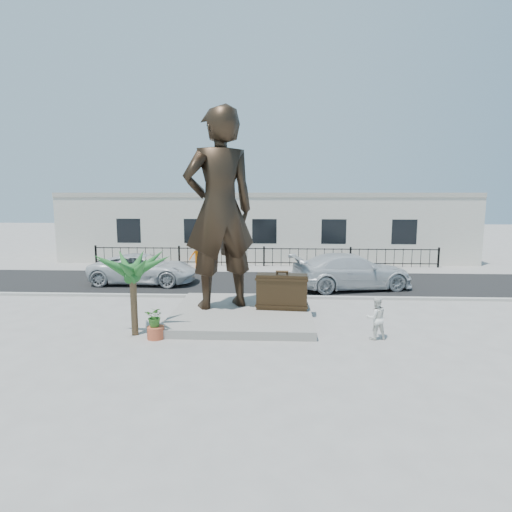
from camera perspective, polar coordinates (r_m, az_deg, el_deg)
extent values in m
plane|color=#9E9991|center=(15.08, -0.37, -9.82)|extent=(100.00, 100.00, 0.00)
cube|color=black|center=(22.81, 0.72, -3.46)|extent=(40.00, 7.00, 0.01)
cube|color=#A5A399|center=(19.39, 0.35, -5.45)|extent=(40.00, 0.25, 0.12)
cube|color=#9E9991|center=(26.73, 1.02, -1.66)|extent=(40.00, 2.50, 0.02)
cube|color=gray|center=(16.50, -1.83, -7.65)|extent=(5.20, 5.20, 0.30)
cube|color=black|center=(27.42, 1.07, -0.15)|extent=(22.00, 0.10, 1.20)
cube|color=silver|center=(31.41, 1.30, 3.90)|extent=(28.00, 7.00, 4.40)
imported|color=black|center=(16.39, -4.88, 6.22)|extent=(3.28, 2.81, 7.59)
cube|color=#302314|center=(16.43, 3.48, -4.76)|extent=(1.96, 0.77, 1.35)
imported|color=white|center=(14.52, 15.70, -7.96)|extent=(0.77, 0.65, 1.42)
imported|color=silver|center=(23.09, -14.71, -1.65)|extent=(5.57, 2.72, 1.53)
imported|color=silver|center=(21.60, 12.61, -2.00)|extent=(6.35, 3.70, 1.73)
imported|color=orange|center=(26.95, -7.84, 0.05)|extent=(1.07, 0.70, 1.57)
cylinder|color=#B84F30|center=(14.56, -13.22, -9.91)|extent=(0.56, 0.56, 0.40)
imported|color=#2E6521|center=(14.40, -13.30, -7.87)|extent=(0.67, 0.59, 0.68)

